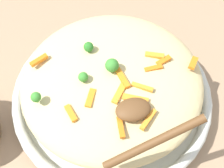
% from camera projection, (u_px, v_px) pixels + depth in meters
% --- Properties ---
extents(ground_plane, '(2.40, 2.40, 0.00)m').
position_uv_depth(ground_plane, '(112.00, 102.00, 0.61)').
color(ground_plane, '#9E7F60').
extents(serving_bowl, '(0.38, 0.38, 0.04)m').
position_uv_depth(serving_bowl, '(112.00, 96.00, 0.59)').
color(serving_bowl, silver).
rests_on(serving_bowl, ground_plane).
extents(pasta_mound, '(0.33, 0.32, 0.07)m').
position_uv_depth(pasta_mound, '(112.00, 82.00, 0.54)').
color(pasta_mound, '#DBC689').
rests_on(pasta_mound, serving_bowl).
extents(carrot_piece_0, '(0.02, 0.03, 0.01)m').
position_uv_depth(carrot_piece_0, '(193.00, 63.00, 0.52)').
color(carrot_piece_0, orange).
rests_on(carrot_piece_0, pasta_mound).
extents(carrot_piece_1, '(0.03, 0.02, 0.01)m').
position_uv_depth(carrot_piece_1, '(155.00, 55.00, 0.53)').
color(carrot_piece_1, orange).
rests_on(carrot_piece_1, pasta_mound).
extents(carrot_piece_2, '(0.03, 0.03, 0.01)m').
position_uv_depth(carrot_piece_2, '(142.00, 87.00, 0.49)').
color(carrot_piece_2, orange).
rests_on(carrot_piece_2, pasta_mound).
extents(carrot_piece_3, '(0.01, 0.04, 0.01)m').
position_uv_depth(carrot_piece_3, '(121.00, 127.00, 0.46)').
color(carrot_piece_3, orange).
rests_on(carrot_piece_3, pasta_mound).
extents(carrot_piece_4, '(0.03, 0.03, 0.01)m').
position_uv_depth(carrot_piece_4, '(148.00, 120.00, 0.47)').
color(carrot_piece_4, orange).
rests_on(carrot_piece_4, pasta_mound).
extents(carrot_piece_5, '(0.02, 0.03, 0.01)m').
position_uv_depth(carrot_piece_5, '(71.00, 113.00, 0.47)').
color(carrot_piece_5, orange).
rests_on(carrot_piece_5, pasta_mound).
extents(carrot_piece_6, '(0.03, 0.02, 0.01)m').
position_uv_depth(carrot_piece_6, '(164.00, 63.00, 0.52)').
color(carrot_piece_6, orange).
rests_on(carrot_piece_6, pasta_mound).
extents(carrot_piece_7, '(0.03, 0.02, 0.01)m').
position_uv_depth(carrot_piece_7, '(39.00, 60.00, 0.53)').
color(carrot_piece_7, orange).
rests_on(carrot_piece_7, pasta_mound).
extents(carrot_piece_8, '(0.04, 0.03, 0.01)m').
position_uv_depth(carrot_piece_8, '(135.00, 99.00, 0.48)').
color(carrot_piece_8, orange).
rests_on(carrot_piece_8, pasta_mound).
extents(carrot_piece_9, '(0.02, 0.04, 0.01)m').
position_uv_depth(carrot_piece_9, '(122.00, 78.00, 0.50)').
color(carrot_piece_9, orange).
rests_on(carrot_piece_9, pasta_mound).
extents(carrot_piece_10, '(0.02, 0.03, 0.01)m').
position_uv_depth(carrot_piece_10, '(91.00, 98.00, 0.49)').
color(carrot_piece_10, orange).
rests_on(carrot_piece_10, pasta_mound).
extents(carrot_piece_11, '(0.03, 0.01, 0.01)m').
position_uv_depth(carrot_piece_11, '(153.00, 68.00, 0.52)').
color(carrot_piece_11, orange).
rests_on(carrot_piece_11, pasta_mound).
extents(carrot_piece_12, '(0.03, 0.04, 0.01)m').
position_uv_depth(carrot_piece_12, '(117.00, 94.00, 0.49)').
color(carrot_piece_12, orange).
rests_on(carrot_piece_12, pasta_mound).
extents(broccoli_floret_0, '(0.02, 0.02, 0.02)m').
position_uv_depth(broccoli_floret_0, '(89.00, 47.00, 0.53)').
color(broccoli_floret_0, '#296820').
rests_on(broccoli_floret_0, pasta_mound).
extents(broccoli_floret_1, '(0.02, 0.02, 0.02)m').
position_uv_depth(broccoli_floret_1, '(36.00, 97.00, 0.48)').
color(broccoli_floret_1, '#377928').
rests_on(broccoli_floret_1, pasta_mound).
extents(broccoli_floret_2, '(0.02, 0.02, 0.03)m').
position_uv_depth(broccoli_floret_2, '(111.00, 65.00, 0.50)').
color(broccoli_floret_2, '#377928').
rests_on(broccoli_floret_2, pasta_mound).
extents(broccoli_floret_3, '(0.02, 0.02, 0.02)m').
position_uv_depth(broccoli_floret_3, '(83.00, 77.00, 0.49)').
color(broccoli_floret_3, '#377928').
rests_on(broccoli_floret_3, pasta_mound).
extents(serving_spoon, '(0.14, 0.10, 0.08)m').
position_uv_depth(serving_spoon, '(140.00, 120.00, 0.44)').
color(serving_spoon, brown).
rests_on(serving_spoon, pasta_mound).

